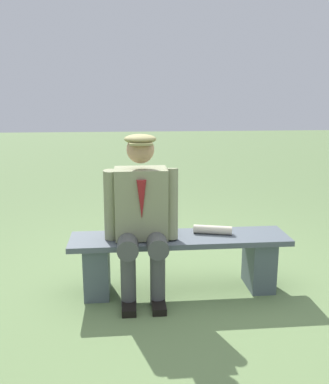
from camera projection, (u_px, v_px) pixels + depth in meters
name	position (u px, v px, depth m)	size (l,w,h in m)	color
ground_plane	(179.00, 290.00, 3.29)	(30.00, 30.00, 0.00)	#627D4A
bench	(180.00, 256.00, 3.23)	(1.67, 0.39, 0.44)	#4C565E
seated_man	(141.00, 212.00, 3.06)	(0.56, 0.53, 1.22)	gray
rolled_magazine	(213.00, 230.00, 3.24)	(0.07, 0.07, 0.30)	beige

